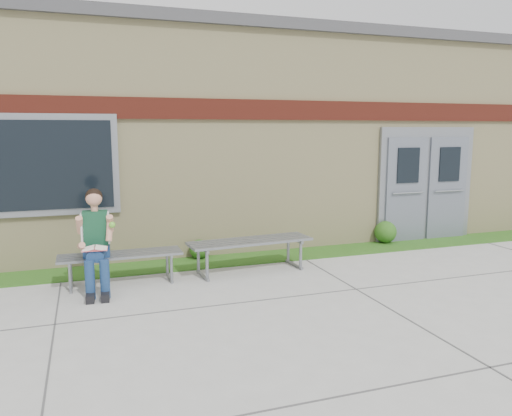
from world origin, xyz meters
name	(u,v)px	position (x,y,z in m)	size (l,w,h in m)	color
ground	(307,309)	(0.00, 0.00, 0.00)	(80.00, 80.00, 0.00)	#9E9E99
grass_strip	(245,259)	(0.00, 2.60, 0.01)	(16.00, 0.80, 0.02)	#1B4612
school_building	(200,136)	(0.00, 5.99, 2.10)	(16.20, 6.22, 4.20)	beige
bench_left	(121,260)	(-2.14, 1.86, 0.35)	(1.76, 0.50, 0.46)	gray
bench_right	(250,247)	(-0.14, 1.86, 0.40)	(2.03, 0.71, 0.52)	gray
girl	(96,240)	(-2.48, 1.64, 0.74)	(0.53, 0.90, 1.44)	navy
shrub_mid	(199,249)	(-0.76, 2.85, 0.19)	(0.33, 0.33, 0.33)	#1B4612
shrub_east	(385,232)	(3.02, 2.85, 0.24)	(0.43, 0.43, 0.43)	#1B4612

